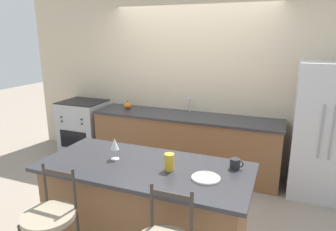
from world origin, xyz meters
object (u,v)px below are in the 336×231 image
object	(u,v)px
wine_glass	(115,144)
bar_stool_near	(51,230)
oven_range	(84,128)
dinner_plate	(206,178)
tumbler_cup	(169,162)
pumpkin_decoration	(128,105)
refrigerator	(323,131)
coffee_mug	(235,164)

from	to	relation	value
wine_glass	bar_stool_near	bearing A→B (deg)	-101.63
bar_stool_near	oven_range	bearing A→B (deg)	122.40
dinner_plate	tumbler_cup	distance (m)	0.34
oven_range	pumpkin_decoration	world-z (taller)	pumpkin_decoration
oven_range	dinner_plate	bearing A→B (deg)	-36.35
oven_range	wine_glass	world-z (taller)	wine_glass
oven_range	refrigerator	bearing A→B (deg)	-0.47
refrigerator	tumbler_cup	xyz separation A→B (m)	(-1.36, -1.92, 0.14)
bar_stool_near	tumbler_cup	xyz separation A→B (m)	(0.70, 0.69, 0.39)
refrigerator	pumpkin_decoration	distance (m)	2.88
bar_stool_near	pumpkin_decoration	bearing A→B (deg)	106.89
dinner_plate	bar_stool_near	bearing A→B (deg)	-148.07
bar_stool_near	wine_glass	xyz separation A→B (m)	(0.15, 0.72, 0.46)
refrigerator	oven_range	size ratio (longest dim) A/B	1.82
pumpkin_decoration	bar_stool_near	bearing A→B (deg)	-73.11
coffee_mug	pumpkin_decoration	xyz separation A→B (m)	(-2.04, 1.76, -0.04)
refrigerator	wine_glass	xyz separation A→B (m)	(-1.91, -1.89, 0.21)
dinner_plate	pumpkin_decoration	size ratio (longest dim) A/B	1.77
wine_glass	coffee_mug	world-z (taller)	wine_glass
coffee_mug	tumbler_cup	size ratio (longest dim) A/B	0.80
wine_glass	coffee_mug	xyz separation A→B (m)	(1.07, 0.21, -0.10)
coffee_mug	pumpkin_decoration	bearing A→B (deg)	139.19
coffee_mug	tumbler_cup	xyz separation A→B (m)	(-0.52, -0.24, 0.03)
oven_range	pumpkin_decoration	xyz separation A→B (m)	(0.86, 0.05, 0.47)
wine_glass	coffee_mug	distance (m)	1.10
pumpkin_decoration	dinner_plate	bearing A→B (deg)	-47.79
dinner_plate	tumbler_cup	world-z (taller)	tumbler_cup
wine_glass	coffee_mug	bearing A→B (deg)	10.96
oven_range	bar_stool_near	distance (m)	3.13
coffee_mug	tumbler_cup	world-z (taller)	tumbler_cup
refrigerator	wine_glass	size ratio (longest dim) A/B	8.54
oven_range	wine_glass	size ratio (longest dim) A/B	4.68
tumbler_cup	pumpkin_decoration	xyz separation A→B (m)	(-1.52, 2.00, -0.07)
tumbler_cup	dinner_plate	bearing A→B (deg)	-7.23
pumpkin_decoration	tumbler_cup	bearing A→B (deg)	-52.78
bar_stool_near	dinner_plate	xyz separation A→B (m)	(1.04, 0.65, 0.33)
wine_glass	tumbler_cup	distance (m)	0.56
bar_stool_near	wine_glass	distance (m)	0.87
oven_range	tumbler_cup	size ratio (longest dim) A/B	6.49
oven_range	coffee_mug	bearing A→B (deg)	-30.60
coffee_mug	dinner_plate	bearing A→B (deg)	-123.31
bar_stool_near	coffee_mug	xyz separation A→B (m)	(1.22, 0.93, 0.36)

